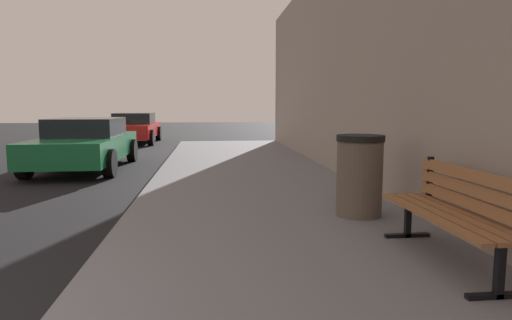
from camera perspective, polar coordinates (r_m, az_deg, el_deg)
bench at (r=4.41m, az=24.66°, el=-5.64°), size 0.51×1.78×0.89m
trash_bin at (r=5.87m, az=13.33°, el=-1.94°), size 0.62×0.62×1.06m
car_green at (r=11.79m, az=-21.35°, el=2.05°), size 2.02×4.44×1.27m
car_red at (r=19.32m, az=-15.61°, el=4.07°), size 1.96×4.13×1.27m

